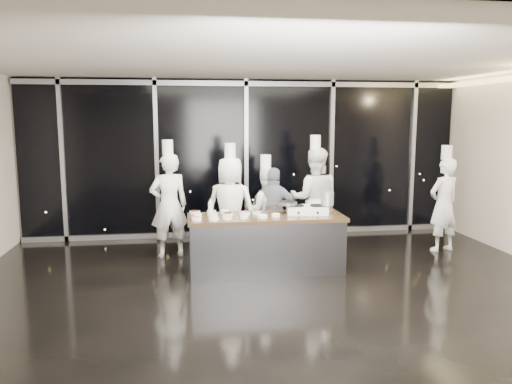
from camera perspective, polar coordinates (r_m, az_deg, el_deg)
ground at (r=7.25m, az=2.32°, el=-11.08°), size 9.00×9.00×0.00m
room_shell at (r=6.86m, az=3.89°, el=6.96°), size 9.02×7.02×3.21m
window_wall at (r=10.25m, az=-1.15°, el=3.86°), size 8.90×0.11×3.20m
demo_counter at (r=7.96m, az=1.15°, el=-5.86°), size 2.46×0.86×0.90m
stove at (r=8.06m, az=5.85°, el=-2.01°), size 0.70×0.49×0.14m
frying_pan at (r=8.02m, az=3.59°, el=-1.30°), size 0.54×0.34×0.05m
stock_pot at (r=8.06m, az=8.14°, el=-0.76°), size 0.24×0.24×0.21m
prep_bowls at (r=7.82m, az=-3.38°, el=-2.59°), size 1.40×0.71×0.05m
squeeze_bottle at (r=7.89m, az=-5.23°, el=-1.76°), size 0.07×0.07×0.27m
chef_far_left at (r=8.82m, az=-9.91°, el=-1.40°), size 0.75×0.59×2.05m
chef_left at (r=8.67m, az=-2.93°, el=-1.69°), size 1.00×0.82×2.00m
chef_center at (r=8.96m, az=1.09°, el=-2.05°), size 0.81×0.66×1.78m
guest at (r=8.79m, az=2.12°, el=-2.28°), size 0.99×0.69×1.57m
chef_right at (r=9.22m, az=6.69°, el=-0.76°), size 1.06×0.91×2.12m
chef_side at (r=9.70m, az=20.67°, el=-1.26°), size 0.71×0.57×1.94m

